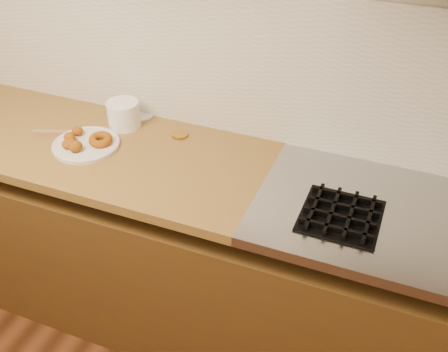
{
  "coord_description": "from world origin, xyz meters",
  "views": [
    {
      "loc": [
        0.94,
        0.24,
        2.03
      ],
      "look_at": [
        0.37,
        1.64,
        0.93
      ],
      "focal_mm": 42.0,
      "sensor_mm": 36.0,
      "label": 1
    }
  ],
  "objects": [
    {
      "name": "wall_back",
      "position": [
        0.0,
        2.0,
        1.35
      ],
      "size": [
        4.0,
        0.02,
        2.7
      ],
      "primitive_type": "cube",
      "color": "tan",
      "rests_on": "ground"
    },
    {
      "name": "fried_dough_chunks",
      "position": [
        -0.27,
        1.63,
        0.93
      ],
      "size": [
        0.13,
        0.17,
        0.04
      ],
      "color": "#914D10",
      "rests_on": "donut_plate"
    },
    {
      "name": "plastic_tub",
      "position": [
        -0.17,
        1.86,
        0.96
      ],
      "size": [
        0.16,
        0.16,
        0.11
      ],
      "primitive_type": "cylinder",
      "rotation": [
        0.0,
        0.0,
        -0.25
      ],
      "color": "white",
      "rests_on": "butcher_block"
    },
    {
      "name": "ring_donut",
      "position": [
        -0.17,
        1.68,
        0.93
      ],
      "size": [
        0.13,
        0.13,
        0.04
      ],
      "primitive_type": "torus",
      "rotation": [
        0.1,
        0.0,
        0.49
      ],
      "color": "#914D10",
      "rests_on": "donut_plate"
    },
    {
      "name": "burner_grates",
      "position": [
        1.13,
        1.61,
        0.91
      ],
      "size": [
        0.91,
        0.26,
        0.03
      ],
      "color": "black",
      "rests_on": "stovetop"
    },
    {
      "name": "tub_lid",
      "position": [
        -0.16,
        1.96,
        0.9
      ],
      "size": [
        0.15,
        0.15,
        0.01
      ],
      "primitive_type": "cylinder",
      "rotation": [
        0.0,
        0.0,
        -0.15
      ],
      "color": "white",
      "rests_on": "butcher_block"
    },
    {
      "name": "base_cabinet",
      "position": [
        0.0,
        1.69,
        0.39
      ],
      "size": [
        3.6,
        0.6,
        0.77
      ],
      "primitive_type": "cube",
      "color": "#50320F",
      "rests_on": "floor"
    },
    {
      "name": "brass_jar_lid",
      "position": [
        0.08,
        1.87,
        0.91
      ],
      "size": [
        0.08,
        0.08,
        0.01
      ],
      "primitive_type": "cylinder",
      "rotation": [
        0.0,
        0.0,
        0.19
      ],
      "color": "#B0792A",
      "rests_on": "butcher_block"
    },
    {
      "name": "donut_plate",
      "position": [
        -0.23,
        1.66,
        0.91
      ],
      "size": [
        0.26,
        0.26,
        0.02
      ],
      "primitive_type": "cylinder",
      "color": "beige",
      "rests_on": "butcher_block"
    },
    {
      "name": "butcher_block",
      "position": [
        -0.65,
        1.69,
        0.88
      ],
      "size": [
        2.3,
        0.62,
        0.04
      ],
      "primitive_type": "cube",
      "color": "olive",
      "rests_on": "base_cabinet"
    },
    {
      "name": "wooden_utensil",
      "position": [
        -0.4,
        1.69,
        0.91
      ],
      "size": [
        0.19,
        0.09,
        0.02
      ],
      "primitive_type": "cube",
      "rotation": [
        0.0,
        0.0,
        0.34
      ],
      "color": "#956C45",
      "rests_on": "butcher_block"
    },
    {
      "name": "backsplash",
      "position": [
        0.0,
        1.99,
        1.2
      ],
      "size": [
        3.6,
        0.02,
        0.6
      ],
      "primitive_type": "cube",
      "color": "beige",
      "rests_on": "wall_back"
    }
  ]
}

